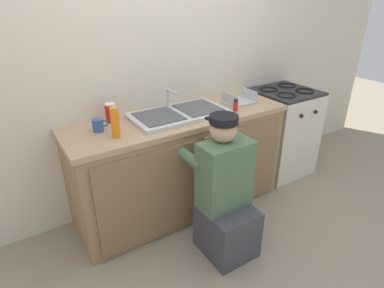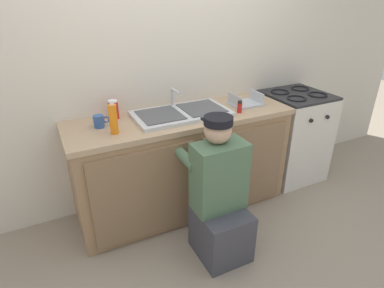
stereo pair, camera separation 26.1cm
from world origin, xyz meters
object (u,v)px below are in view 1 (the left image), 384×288
sink_double_basin (179,113)px  spice_bottle_red (236,105)px  soap_bottle_orange (115,122)px  stove_range (281,131)px  plumber_person (226,199)px  coffee_mug (98,125)px  dish_rack_tray (239,100)px  soda_cup_red (110,113)px

sink_double_basin → spice_bottle_red: (0.47, -0.17, 0.03)m
soap_bottle_orange → stove_range: bearing=3.8°
stove_range → plumber_person: size_ratio=0.85×
coffee_mug → spice_bottle_red: bearing=-10.3°
soap_bottle_orange → spice_bottle_red: soap_bottle_orange is taller
stove_range → sink_double_basin: bearing=179.9°
coffee_mug → dish_rack_tray: dish_rack_tray is taller
soda_cup_red → dish_rack_tray: bearing=-9.5°
stove_range → dish_rack_tray: (-0.65, -0.01, 0.47)m
soda_cup_red → coffee_mug: soda_cup_red is taller
stove_range → soap_bottle_orange: bearing=-176.2°
soap_bottle_orange → dish_rack_tray: size_ratio=0.89×
stove_range → spice_bottle_red: (-0.81, -0.16, 0.50)m
plumber_person → coffee_mug: (-0.67, 0.70, 0.50)m
sink_double_basin → dish_rack_tray: size_ratio=2.86×
stove_range → plumber_person: bearing=-152.8°
soda_cup_red → stove_range: bearing=-5.7°
soap_bottle_orange → soda_cup_red: 0.31m
soap_bottle_orange → spice_bottle_red: (1.07, -0.04, -0.06)m
stove_range → soda_cup_red: soda_cup_red is taller
coffee_mug → spice_bottle_red: spice_bottle_red is taller
plumber_person → spice_bottle_red: plumber_person is taller
plumber_person → dish_rack_tray: 1.02m
plumber_person → soap_bottle_orange: size_ratio=4.42×
coffee_mug → dish_rack_tray: size_ratio=0.45×
sink_double_basin → spice_bottle_red: 0.50m
dish_rack_tray → coffee_mug: bearing=177.4°
spice_bottle_red → plumber_person: bearing=-133.4°
plumber_person → spice_bottle_red: (0.47, 0.49, 0.50)m
plumber_person → spice_bottle_red: size_ratio=10.52×
sink_double_basin → dish_rack_tray: (0.64, -0.02, 0.01)m
soda_cup_red → dish_rack_tray: (1.16, -0.19, -0.05)m
stove_range → plumber_person: 1.44m
stove_range → spice_bottle_red: bearing=-168.7°
soap_bottle_orange → spice_bottle_red: size_ratio=2.38×
stove_range → spice_bottle_red: 0.97m
sink_double_basin → soda_cup_red: (-0.52, 0.18, 0.06)m
plumber_person → spice_bottle_red: 0.85m
stove_range → spice_bottle_red: spice_bottle_red is taller
spice_bottle_red → soda_cup_red: bearing=161.0°
dish_rack_tray → spice_bottle_red: bearing=-138.1°
soap_bottle_orange → soda_cup_red: size_ratio=1.64×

